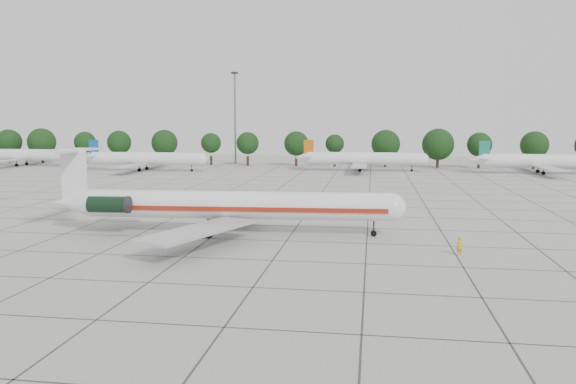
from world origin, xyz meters
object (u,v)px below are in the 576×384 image
object	(u,v)px
bg_airliner_b	(146,159)
bg_airliner_d	(545,161)
bg_airliner_c	(364,159)
bg_airliner_a	(24,155)
floodlight_mast	(235,112)
main_airliner	(218,204)
ground_crew	(459,246)

from	to	relation	value
bg_airliner_b	bg_airliner_d	world-z (taller)	same
bg_airliner_b	bg_airliner_c	bearing A→B (deg)	8.39
bg_airliner_a	floodlight_mast	world-z (taller)	floodlight_mast
floodlight_mast	main_airliner	bearing A→B (deg)	-77.14
ground_crew	bg_airliner_b	xyz separation A→B (m)	(-61.77, 76.89, 2.05)
main_airliner	bg_airliner_d	size ratio (longest dim) A/B	1.36
bg_airliner_b	floodlight_mast	distance (m)	32.88
bg_airliner_c	bg_airliner_b	bearing A→B (deg)	-171.61
ground_crew	bg_airliner_c	xyz separation A→B (m)	(-10.01, 84.53, 2.05)
floodlight_mast	bg_airliner_c	bearing A→B (deg)	-27.70
ground_crew	floodlight_mast	world-z (taller)	floodlight_mast
main_airliner	bg_airliner_a	distance (m)	110.36
bg_airliner_b	bg_airliner_c	xyz separation A→B (m)	(51.75, 7.64, 0.00)
bg_airliner_a	bg_airliner_b	bearing A→B (deg)	-13.79
main_airliner	ground_crew	xyz separation A→B (m)	(24.04, -6.17, -2.31)
bg_airliner_d	bg_airliner_a	bearing A→B (deg)	178.55
main_airliner	bg_airliner_b	distance (m)	80.15
bg_airliner_a	bg_airliner_b	world-z (taller)	same
bg_airliner_d	floodlight_mast	world-z (taller)	floodlight_mast
bg_airliner_b	floodlight_mast	size ratio (longest dim) A/B	1.11
main_airliner	bg_airliner_d	bearing A→B (deg)	51.07
bg_airliner_c	bg_airliner_d	bearing A→B (deg)	-2.19
ground_crew	floodlight_mast	size ratio (longest dim) A/B	0.07
main_airliner	floodlight_mast	bearing A→B (deg)	99.43
bg_airliner_d	floodlight_mast	size ratio (longest dim) A/B	1.11
ground_crew	bg_airliner_d	xyz separation A→B (m)	(30.76, 82.97, 2.05)
bg_airliner_b	bg_airliner_d	distance (m)	92.73
main_airliner	bg_airliner_c	distance (m)	79.60
main_airliner	ground_crew	size ratio (longest dim) A/B	22.21
bg_airliner_c	ground_crew	bearing A→B (deg)	-83.24
bg_airliner_d	floodlight_mast	xyz separation A→B (m)	(-77.02, 20.59, 11.37)
bg_airliner_c	bg_airliner_d	size ratio (longest dim) A/B	1.00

